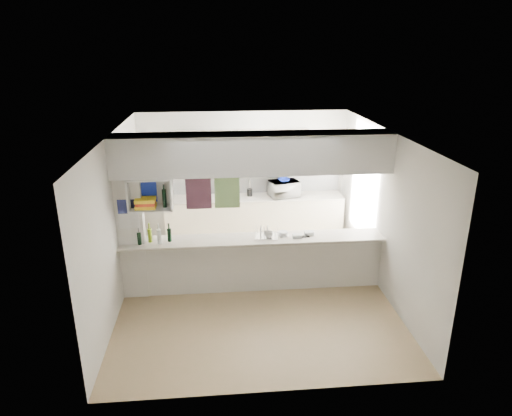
{
  "coord_description": "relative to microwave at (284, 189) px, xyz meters",
  "views": [
    {
      "loc": [
        -0.58,
        -6.67,
        3.83
      ],
      "look_at": [
        0.09,
        0.5,
        1.25
      ],
      "focal_mm": 32.0,
      "sensor_mm": 36.0,
      "label": 1
    }
  ],
  "objects": [
    {
      "name": "kitchen_run",
      "position": [
        -0.65,
        0.07,
        -0.26
      ],
      "size": [
        3.6,
        0.63,
        2.24
      ],
      "color": "beige",
      "rests_on": "floor"
    },
    {
      "name": "floor",
      "position": [
        -0.81,
        -2.06,
        -1.08
      ],
      "size": [
        4.8,
        4.8,
        0.0
      ],
      "primitive_type": "plane",
      "color": "tan",
      "rests_on": "ground"
    },
    {
      "name": "knife_block",
      "position": [
        -1.24,
        0.12,
        -0.07
      ],
      "size": [
        0.1,
        0.08,
        0.18
      ],
      "primitive_type": "cube",
      "rotation": [
        0.0,
        0.0,
        -0.14
      ],
      "color": "#53381C",
      "rests_on": "bench_top"
    },
    {
      "name": "bowl",
      "position": [
        -0.01,
        -0.02,
        0.19
      ],
      "size": [
        0.23,
        0.23,
        0.06
      ],
      "primitive_type": "imported",
      "color": "#0D2095",
      "rests_on": "microwave"
    },
    {
      "name": "utensil_jar",
      "position": [
        -0.7,
        0.09,
        -0.08
      ],
      "size": [
        0.11,
        0.11,
        0.15
      ],
      "primitive_type": "cylinder",
      "color": "black",
      "rests_on": "bench_top"
    },
    {
      "name": "ceiling",
      "position": [
        -0.81,
        -2.06,
        1.52
      ],
      "size": [
        4.8,
        4.8,
        0.0
      ],
      "primitive_type": "plane",
      "color": "white",
      "rests_on": "wall_back"
    },
    {
      "name": "microwave",
      "position": [
        0.0,
        0.0,
        0.0
      ],
      "size": [
        0.66,
        0.53,
        0.32
      ],
      "primitive_type": "imported",
      "rotation": [
        0.0,
        0.0,
        3.4
      ],
      "color": "white",
      "rests_on": "bench_top"
    },
    {
      "name": "wine_bottles",
      "position": [
        -2.36,
        -2.1,
        -0.04
      ],
      "size": [
        0.52,
        0.15,
        0.33
      ],
      "color": "black",
      "rests_on": "breakfast_bar"
    },
    {
      "name": "cubby_shelf",
      "position": [
        -2.37,
        -2.13,
        0.63
      ],
      "size": [
        0.65,
        0.35,
        0.5
      ],
      "color": "white",
      "rests_on": "bulkhead"
    },
    {
      "name": "wall_back",
      "position": [
        -0.81,
        0.34,
        0.22
      ],
      "size": [
        4.2,
        0.0,
        4.2
      ],
      "primitive_type": "plane",
      "rotation": [
        1.57,
        0.0,
        0.0
      ],
      "color": "silver",
      "rests_on": "floor"
    },
    {
      "name": "plastic_tubs",
      "position": [
        -0.14,
        -2.05,
        -0.13
      ],
      "size": [
        0.57,
        0.23,
        0.07
      ],
      "color": "silver",
      "rests_on": "breakfast_bar"
    },
    {
      "name": "wall_left",
      "position": [
        -2.91,
        -2.06,
        0.22
      ],
      "size": [
        0.0,
        4.8,
        4.8
      ],
      "primitive_type": "plane",
      "rotation": [
        1.57,
        0.0,
        1.57
      ],
      "color": "silver",
      "rests_on": "floor"
    },
    {
      "name": "dish_rack",
      "position": [
        -0.6,
        -2.03,
        -0.08
      ],
      "size": [
        0.41,
        0.33,
        0.2
      ],
      "rotation": [
        0.0,
        0.0,
        -0.16
      ],
      "color": "silver",
      "rests_on": "breakfast_bar"
    },
    {
      "name": "servery_partition",
      "position": [
        -0.98,
        -2.06,
        0.58
      ],
      "size": [
        4.2,
        0.5,
        2.6
      ],
      "color": "silver",
      "rests_on": "floor"
    },
    {
      "name": "wall_right",
      "position": [
        1.29,
        -2.06,
        0.22
      ],
      "size": [
        0.0,
        4.8,
        4.8
      ],
      "primitive_type": "plane",
      "rotation": [
        1.57,
        0.0,
        -1.57
      ],
      "color": "silver",
      "rests_on": "floor"
    },
    {
      "name": "cup",
      "position": [
        -0.57,
        -2.1,
        -0.09
      ],
      "size": [
        0.16,
        0.16,
        0.11
      ],
      "primitive_type": "imported",
      "rotation": [
        0.0,
        0.0,
        0.21
      ],
      "color": "white",
      "rests_on": "dish_rack"
    }
  ]
}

